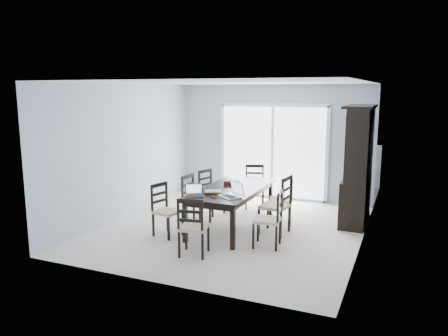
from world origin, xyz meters
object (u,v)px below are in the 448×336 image
at_px(dining_table, 232,192).
at_px(chair_right_near, 273,213).
at_px(chair_right_mid, 280,199).
at_px(chair_end_near, 192,221).
at_px(chair_left_mid, 192,194).
at_px(game_box, 232,183).
at_px(chair_right_far, 286,193).
at_px(chair_end_far, 255,181).
at_px(laptop_dark, 194,194).
at_px(chair_left_near, 164,204).
at_px(chair_left_far, 209,187).
at_px(china_hutch, 358,167).
at_px(hot_tub, 253,168).
at_px(laptop_silver, 230,194).
at_px(cell_phone, 213,197).

height_order(dining_table, chair_right_near, chair_right_near).
distance_m(chair_right_mid, chair_end_near, 1.78).
relative_size(chair_left_mid, game_box, 3.68).
bearing_deg(dining_table, chair_right_far, 40.25).
xyz_separation_m(dining_table, chair_end_far, (-0.11, 1.56, -0.12)).
bearing_deg(laptop_dark, chair_left_near, 145.02).
bearing_deg(game_box, chair_right_far, 25.83).
bearing_deg(chair_right_mid, chair_left_far, 72.66).
bearing_deg(chair_left_near, china_hutch, 137.60).
height_order(chair_left_far, hot_tub, chair_left_far).
distance_m(china_hutch, chair_left_near, 3.64).
bearing_deg(chair_left_mid, china_hutch, 119.97).
relative_size(chair_left_near, chair_end_near, 0.98).
bearing_deg(laptop_silver, game_box, 145.99).
distance_m(china_hutch, chair_right_near, 2.23).
bearing_deg(chair_right_far, chair_right_mid, 171.21).
bearing_deg(cell_phone, laptop_silver, 56.59).
bearing_deg(laptop_silver, china_hutch, 82.90).
xyz_separation_m(dining_table, china_hutch, (2.02, 1.25, 0.40)).
bearing_deg(chair_left_near, hot_tub, -168.65).
distance_m(chair_right_far, game_box, 1.03).
relative_size(chair_left_near, cell_phone, 8.40).
height_order(chair_left_mid, laptop_dark, chair_left_mid).
xyz_separation_m(dining_table, chair_right_mid, (0.89, 0.02, -0.04)).
distance_m(dining_table, laptop_dark, 0.93).
height_order(chair_right_near, chair_end_far, chair_right_near).
bearing_deg(chair_left_mid, laptop_dark, 34.65).
relative_size(game_box, hot_tub, 0.13).
bearing_deg(china_hutch, laptop_silver, -133.14).
bearing_deg(chair_left_near, chair_end_near, 64.84).
distance_m(china_hutch, laptop_silver, 2.64).
distance_m(chair_end_near, game_box, 1.77).
xyz_separation_m(chair_end_near, cell_phone, (0.01, 0.72, 0.20)).
xyz_separation_m(chair_right_mid, laptop_dark, (-1.21, -0.88, 0.17)).
xyz_separation_m(chair_left_mid, cell_phone, (0.77, -0.78, 0.19)).
bearing_deg(laptop_dark, game_box, 49.91).
relative_size(chair_right_far, game_box, 3.75).
xyz_separation_m(dining_table, chair_left_mid, (-0.79, -0.02, -0.11)).
relative_size(chair_end_far, laptop_dark, 2.97).
distance_m(chair_left_near, chair_right_near, 1.90).
xyz_separation_m(laptop_silver, hot_tub, (-1.05, 4.18, -0.33)).
relative_size(chair_left_far, laptop_silver, 2.33).
xyz_separation_m(chair_right_mid, game_box, (-0.99, 0.22, 0.15)).
height_order(laptop_dark, hot_tub, hot_tub).
bearing_deg(chair_end_far, chair_end_near, 71.79).
height_order(chair_right_mid, chair_end_far, chair_right_mid).
bearing_deg(chair_end_far, hot_tub, -89.76).
xyz_separation_m(dining_table, game_box, (-0.10, 0.24, 0.11)).
bearing_deg(chair_left_far, chair_right_far, 106.19).
bearing_deg(chair_left_near, chair_right_mid, 127.02).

